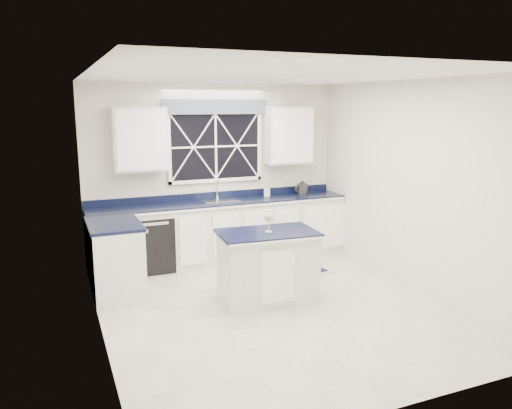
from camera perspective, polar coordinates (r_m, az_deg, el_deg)
name	(u,v)px	position (r m, az deg, el deg)	size (l,w,h in m)	color
ground	(275,306)	(6.13, 2.21, -11.51)	(4.50, 4.50, 0.00)	#B5B5B0
back_wall	(215,172)	(7.82, -4.69, 3.72)	(4.00, 0.10, 2.70)	silver
base_cabinets	(205,237)	(7.46, -5.88, -3.72)	(3.99, 1.60, 0.90)	silver
countertop	(222,202)	(7.61, -3.93, 0.24)	(3.98, 0.64, 0.04)	black
dishwasher	(151,242)	(7.45, -11.93, -4.25)	(0.60, 0.58, 0.82)	black
window	(216,141)	(7.72, -4.63, 7.22)	(1.65, 0.09, 1.26)	black
upper_cabinets	(218,137)	(7.60, -4.35, 7.68)	(3.10, 0.34, 0.90)	silver
faucet	(218,189)	(7.76, -4.41, 1.79)	(0.05, 0.20, 0.30)	silver
island	(268,266)	(6.15, 1.34, -7.05)	(1.23, 0.79, 0.88)	silver
rug	(278,272)	(7.26, 2.51, -7.73)	(1.58, 1.12, 0.02)	#B6B6B0
kettle	(302,188)	(8.24, 5.31, 1.94)	(0.30, 0.24, 0.22)	#303033
wine_glass	(269,217)	(5.97, 1.46, -1.41)	(0.11, 0.11, 0.27)	silver
soap_bottle	(267,190)	(7.97, 1.27, 1.68)	(0.09, 0.10, 0.21)	silver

